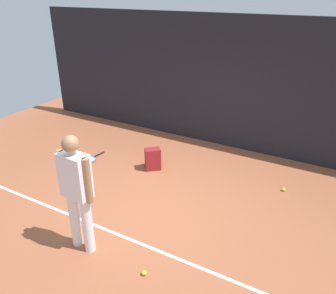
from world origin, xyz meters
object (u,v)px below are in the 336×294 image
object	(u,v)px
backpack	(153,159)
tennis_ball_near_player	(284,189)
tennis_player	(77,188)
tennis_ball_by_fence	(144,273)
tennis_racket	(90,159)

from	to	relation	value
backpack	tennis_ball_near_player	bearing A→B (deg)	148.64
tennis_player	tennis_ball_near_player	xyz separation A→B (m)	(2.13, 2.83, -0.93)
tennis_ball_by_fence	tennis_player	bearing A→B (deg)	178.71
tennis_ball_near_player	tennis_racket	bearing A→B (deg)	-168.64
tennis_ball_near_player	tennis_ball_by_fence	xyz separation A→B (m)	(-1.11, -2.85, 0.00)
backpack	tennis_player	bearing A→B (deg)	56.80
backpack	tennis_ball_by_fence	distance (m)	2.78
tennis_player	tennis_ball_by_fence	bearing A→B (deg)	-179.06
tennis_player	backpack	bearing A→B (deg)	-79.51
backpack	tennis_ball_near_player	xyz separation A→B (m)	(2.47, 0.44, -0.18)
tennis_player	tennis_racket	bearing A→B (deg)	-47.94
tennis_ball_near_player	backpack	bearing A→B (deg)	-169.91
tennis_racket	backpack	distance (m)	1.42
tennis_racket	backpack	xyz separation A→B (m)	(1.37, 0.33, 0.20)
tennis_player	tennis_racket	xyz separation A→B (m)	(-1.72, 2.06, -0.95)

